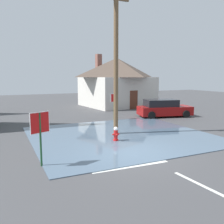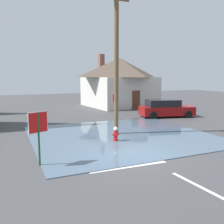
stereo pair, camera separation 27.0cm
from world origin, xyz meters
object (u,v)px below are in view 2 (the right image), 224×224
Objects in this scene: utility_pole at (116,61)px; fire_hydrant at (116,134)px; stop_sign_far at (115,101)px; house at (119,81)px; parked_car at (165,108)px; stop_sign_near at (38,127)px.

fire_hydrant is at bearing -115.63° from utility_pole.
stop_sign_far is 9.58m from house.
fire_hydrant is 4.40m from utility_pole.
utility_pole is at bearing -147.90° from parked_car.
utility_pole is (0.73, 1.53, 4.06)m from fire_hydrant.
fire_hydrant is 6.92m from stop_sign_far.
fire_hydrant is at bearing 26.83° from stop_sign_near.
stop_sign_far is 4.69m from parked_car.
house is at bearing 63.90° from utility_pole.
parked_car is at bearing 32.10° from utility_pole.
fire_hydrant is 16.49m from house.
stop_sign_near reaches higher than fire_hydrant.
utility_pole is 14.68m from house.
stop_sign_far is (2.81, 6.22, 1.11)m from fire_hydrant.
stop_sign_near is 14.21m from parked_car.
stop_sign_far reaches higher than parked_car.
house reaches higher than stop_sign_far.
house is at bearing 62.72° from stop_sign_far.
utility_pole reaches higher than fire_hydrant.
parked_car is (6.69, 4.19, -3.72)m from utility_pole.
house is 9.19m from parked_car.
stop_sign_near is 0.26× the size of utility_pole.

